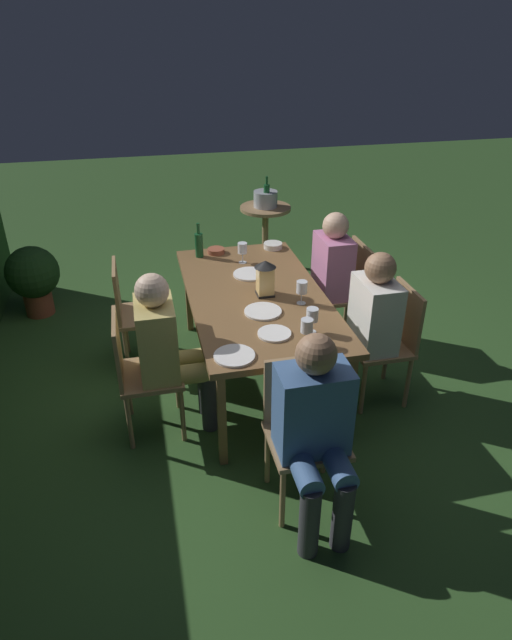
% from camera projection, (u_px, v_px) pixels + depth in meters
% --- Properties ---
extents(ground_plane, '(16.00, 16.00, 0.00)m').
position_uv_depth(ground_plane, '(256.00, 377.00, 4.28)').
color(ground_plane, '#2D5123').
extents(dining_table, '(1.87, 0.96, 0.74)m').
position_uv_depth(dining_table, '(256.00, 300.00, 3.94)').
color(dining_table, brown).
rests_on(dining_table, ground).
extents(chair_side_left_b, '(0.42, 0.40, 0.87)m').
position_uv_depth(chair_side_left_b, '(346.00, 288.00, 4.57)').
color(chair_side_left_b, '#9E7A51').
rests_on(chair_side_left_b, ground).
extents(person_in_pink, '(0.38, 0.47, 1.15)m').
position_uv_depth(person_in_pink, '(325.00, 274.00, 4.45)').
color(person_in_pink, '#C675A3').
rests_on(person_in_pink, ground).
extents(chair_side_right_a, '(0.42, 0.40, 0.87)m').
position_uv_depth(chair_side_right_a, '(139.00, 370.00, 3.51)').
color(chair_side_right_a, '#9E7A51').
rests_on(chair_side_right_a, ground).
extents(person_in_mustard, '(0.38, 0.47, 1.15)m').
position_uv_depth(person_in_mustard, '(168.00, 346.00, 3.48)').
color(person_in_mustard, tan).
rests_on(person_in_mustard, ground).
extents(chair_head_near, '(0.40, 0.42, 0.87)m').
position_uv_depth(chair_head_near, '(303.00, 426.00, 3.03)').
color(chair_head_near, '#9E7A51').
rests_on(chair_head_near, ground).
extents(person_in_blue, '(0.48, 0.38, 1.15)m').
position_uv_depth(person_in_blue, '(316.00, 427.00, 2.79)').
color(person_in_blue, '#426699').
rests_on(person_in_blue, ground).
extents(chair_side_left_a, '(0.42, 0.40, 0.87)m').
position_uv_depth(chair_side_left_a, '(389.00, 338.00, 3.85)').
color(chair_side_left_a, '#9E7A51').
rests_on(chair_side_left_a, ground).
extents(person_in_cream, '(0.38, 0.47, 1.15)m').
position_uv_depth(person_in_cream, '(365.00, 323.00, 3.74)').
color(person_in_cream, white).
rests_on(person_in_cream, ground).
extents(chair_side_right_b, '(0.42, 0.40, 0.87)m').
position_uv_depth(chair_side_right_b, '(135.00, 310.00, 4.23)').
color(chair_side_right_b, '#9E7A51').
rests_on(chair_side_right_b, ground).
extents(lantern_centerpiece, '(0.15, 0.15, 0.27)m').
position_uv_depth(lantern_centerpiece, '(265.00, 276.00, 3.83)').
color(lantern_centerpiece, black).
rests_on(lantern_centerpiece, dining_table).
extents(green_bottle_on_table, '(0.07, 0.07, 0.29)m').
position_uv_depth(green_bottle_on_table, '(199.00, 244.00, 4.46)').
color(green_bottle_on_table, '#195128').
rests_on(green_bottle_on_table, dining_table).
extents(wine_glass_a, '(0.08, 0.08, 0.17)m').
position_uv_depth(wine_glass_a, '(242.00, 249.00, 4.35)').
color(wine_glass_a, silver).
rests_on(wine_glass_a, dining_table).
extents(wine_glass_b, '(0.08, 0.08, 0.17)m').
position_uv_depth(wine_glass_b, '(302.00, 288.00, 3.72)').
color(wine_glass_b, silver).
rests_on(wine_glass_b, dining_table).
extents(wine_glass_c, '(0.08, 0.08, 0.17)m').
position_uv_depth(wine_glass_c, '(312.00, 316.00, 3.38)').
color(wine_glass_c, silver).
rests_on(wine_glass_c, dining_table).
extents(wine_glass_d, '(0.08, 0.08, 0.17)m').
position_uv_depth(wine_glass_d, '(307.00, 327.00, 3.26)').
color(wine_glass_d, silver).
rests_on(wine_glass_d, dining_table).
extents(plate_a, '(0.21, 0.21, 0.01)m').
position_uv_depth(plate_a, '(274.00, 334.00, 3.41)').
color(plate_a, white).
rests_on(plate_a, dining_table).
extents(plate_b, '(0.25, 0.25, 0.01)m').
position_uv_depth(plate_b, '(263.00, 311.00, 3.66)').
color(plate_b, white).
rests_on(plate_b, dining_table).
extents(plate_c, '(0.26, 0.26, 0.01)m').
position_uv_depth(plate_c, '(250.00, 274.00, 4.19)').
color(plate_c, white).
rests_on(plate_c, dining_table).
extents(plate_d, '(0.25, 0.25, 0.01)m').
position_uv_depth(plate_d, '(234.00, 356.00, 3.19)').
color(plate_d, white).
rests_on(plate_d, dining_table).
extents(bowl_olives, '(0.14, 0.14, 0.04)m').
position_uv_depth(bowl_olives, '(216.00, 251.00, 4.57)').
color(bowl_olives, '#9E5138').
rests_on(bowl_olives, dining_table).
extents(bowl_bread, '(0.16, 0.16, 0.05)m').
position_uv_depth(bowl_bread, '(273.00, 245.00, 4.67)').
color(bowl_bread, silver).
rests_on(bowl_bread, dining_table).
extents(side_table, '(0.56, 0.56, 0.66)m').
position_uv_depth(side_table, '(265.00, 226.00, 6.03)').
color(side_table, '#9E7A51').
rests_on(side_table, ground).
extents(ice_bucket, '(0.26, 0.26, 0.34)m').
position_uv_depth(ice_bucket, '(266.00, 198.00, 5.87)').
color(ice_bucket, '#B2B7BF').
rests_on(ice_bucket, side_table).
extents(potted_plant_by_hedge, '(0.48, 0.48, 0.67)m').
position_uv_depth(potted_plant_by_hedge, '(33.00, 276.00, 5.00)').
color(potted_plant_by_hedge, brown).
rests_on(potted_plant_by_hedge, ground).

